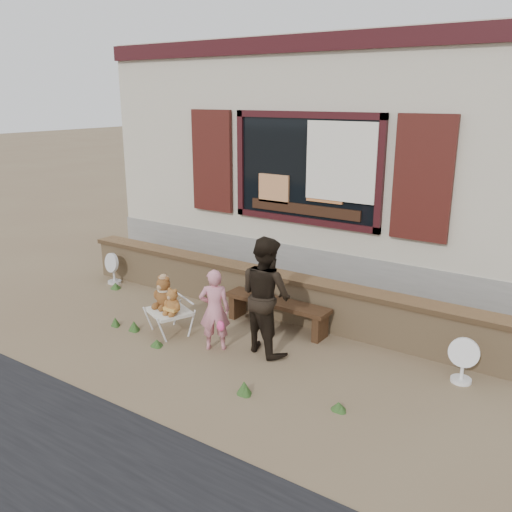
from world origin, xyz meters
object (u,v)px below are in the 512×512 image
Objects in this scene: bench at (277,308)px; child at (215,310)px; folding_chair at (169,312)px; teddy_bear_left at (164,291)px; adult at (266,295)px; teddy_bear_right at (173,301)px.

bench is 1.07m from child.
folding_chair is 0.65× the size of child.
teddy_bear_left reaches higher than bench.
bench is at bearing -51.61° from adult.
adult reaches higher than bench.
bench is 1.05× the size of adult.
adult is at bearing 32.47° from teddy_bear_left.
bench is 1.48× the size of child.
adult reaches higher than teddy_bear_left.
teddy_bear_left is 0.30× the size of adult.
bench is at bearing 64.72° from folding_chair.
teddy_bear_left reaches higher than folding_chair.
adult is (0.56, 0.32, 0.22)m from child.
adult is at bearing 176.57° from child.
teddy_bear_right is 0.68m from child.
bench is 1.44m from teddy_bear_right.
adult is (1.37, 0.29, 0.44)m from folding_chair.
adult is (1.49, 0.24, 0.18)m from teddy_bear_left.
bench is at bearing 69.82° from teddy_bear_right.
bench is 0.86m from adult.
teddy_bear_right is (-0.98, -1.03, 0.22)m from bench.
child is (0.67, 0.03, 0.01)m from teddy_bear_right.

